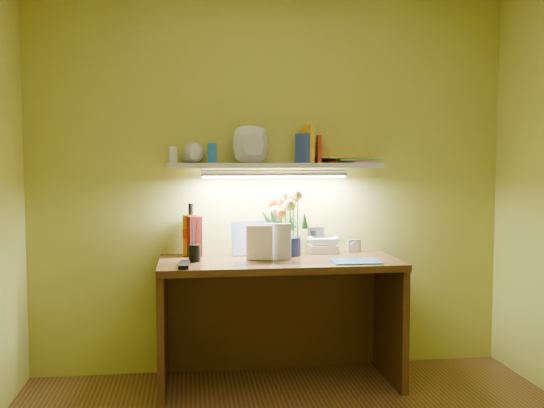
{
  "coord_description": "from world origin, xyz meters",
  "views": [
    {
      "loc": [
        -0.52,
        -2.28,
        1.32
      ],
      "look_at": [
        -0.02,
        1.35,
        1.07
      ],
      "focal_mm": 40.0,
      "sensor_mm": 36.0,
      "label": 1
    }
  ],
  "objects_px": {
    "flower_bouquet": "(283,223)",
    "telephone": "(323,245)",
    "desk_clock": "(354,246)",
    "whisky_bottle": "(191,229)",
    "desk": "(279,322)"
  },
  "relations": [
    {
      "from": "desk_clock",
      "to": "whisky_bottle",
      "type": "relative_size",
      "value": 0.25
    },
    {
      "from": "whisky_bottle",
      "to": "telephone",
      "type": "bearing_deg",
      "value": -2.12
    },
    {
      "from": "flower_bouquet",
      "to": "telephone",
      "type": "xyz_separation_m",
      "value": [
        0.26,
        0.04,
        -0.14
      ]
    },
    {
      "from": "telephone",
      "to": "whisky_bottle",
      "type": "bearing_deg",
      "value": 178.13
    },
    {
      "from": "desk_clock",
      "to": "whisky_bottle",
      "type": "xyz_separation_m",
      "value": [
        -1.03,
        0.01,
        0.12
      ]
    },
    {
      "from": "desk_clock",
      "to": "flower_bouquet",
      "type": "bearing_deg",
      "value": -175.47
    },
    {
      "from": "whisky_bottle",
      "to": "flower_bouquet",
      "type": "bearing_deg",
      "value": -7.12
    },
    {
      "from": "desk",
      "to": "desk_clock",
      "type": "xyz_separation_m",
      "value": [
        0.51,
        0.22,
        0.42
      ]
    },
    {
      "from": "desk",
      "to": "flower_bouquet",
      "type": "bearing_deg",
      "value": 73.68
    },
    {
      "from": "telephone",
      "to": "desk_clock",
      "type": "relative_size",
      "value": 2.19
    },
    {
      "from": "flower_bouquet",
      "to": "whisky_bottle",
      "type": "relative_size",
      "value": 1.23
    },
    {
      "from": "flower_bouquet",
      "to": "telephone",
      "type": "relative_size",
      "value": 2.23
    },
    {
      "from": "whisky_bottle",
      "to": "desk_clock",
      "type": "bearing_deg",
      "value": -0.6
    },
    {
      "from": "desk",
      "to": "flower_bouquet",
      "type": "xyz_separation_m",
      "value": [
        0.05,
        0.16,
        0.57
      ]
    },
    {
      "from": "desk",
      "to": "whisky_bottle",
      "type": "height_order",
      "value": "whisky_bottle"
    }
  ]
}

